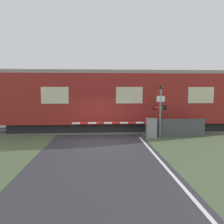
% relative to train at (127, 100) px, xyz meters
% --- Properties ---
extents(ground_plane, '(80.00, 80.00, 0.00)m').
position_rel_train_xyz_m(ground_plane, '(-1.97, -3.73, -2.13)').
color(ground_plane, '#475638').
extents(track_bed, '(36.00, 3.20, 0.13)m').
position_rel_train_xyz_m(track_bed, '(-1.97, 0.00, -2.10)').
color(track_bed, '#666056').
rests_on(track_bed, ground_plane).
extents(train, '(17.35, 2.80, 4.16)m').
position_rel_train_xyz_m(train, '(0.00, 0.00, 0.00)').
color(train, black).
rests_on(train, ground_plane).
extents(crossing_barrier, '(5.10, 0.44, 1.16)m').
position_rel_train_xyz_m(crossing_barrier, '(0.78, -2.72, -1.49)').
color(crossing_barrier, gray).
rests_on(crossing_barrier, ground_plane).
extents(signal_post, '(0.86, 0.26, 3.10)m').
position_rel_train_xyz_m(signal_post, '(1.69, -2.72, -0.36)').
color(signal_post, gray).
rests_on(signal_post, ground_plane).
extents(roadside_fence, '(2.95, 0.06, 1.10)m').
position_rel_train_xyz_m(roadside_fence, '(3.04, -2.59, -1.58)').
color(roadside_fence, '#4C4C51').
rests_on(roadside_fence, ground_plane).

